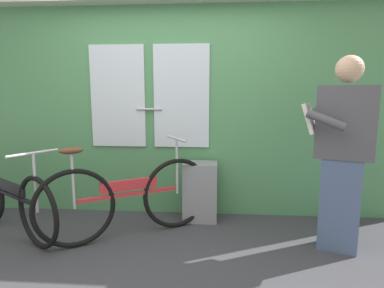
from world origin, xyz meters
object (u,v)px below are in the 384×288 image
(trash_bin_by_wall, at_px, (200,191))
(bicycle_leaning_behind, at_px, (129,198))
(passenger_reading_newspaper, at_px, (342,151))
(bicycle_near_door, at_px, (10,198))

(trash_bin_by_wall, bearing_deg, bicycle_leaning_behind, -144.01)
(bicycle_leaning_behind, height_order, passenger_reading_newspaper, passenger_reading_newspaper)
(passenger_reading_newspaper, distance_m, trash_bin_by_wall, 1.46)
(bicycle_leaning_behind, xyz_separation_m, trash_bin_by_wall, (0.65, 0.47, -0.07))
(passenger_reading_newspaper, relative_size, trash_bin_by_wall, 2.64)
(trash_bin_by_wall, bearing_deg, bicycle_near_door, -165.46)
(bicycle_near_door, distance_m, bicycle_leaning_behind, 1.16)
(bicycle_leaning_behind, bearing_deg, bicycle_near_door, 149.20)
(bicycle_leaning_behind, distance_m, trash_bin_by_wall, 0.80)
(bicycle_near_door, distance_m, passenger_reading_newspaper, 3.08)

